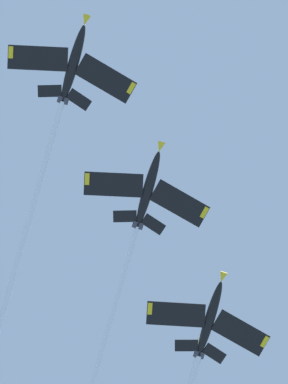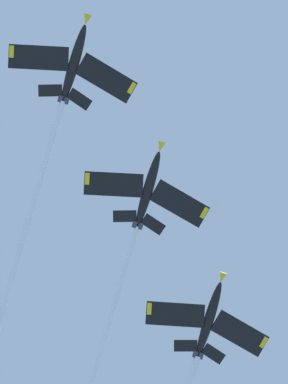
% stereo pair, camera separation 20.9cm
% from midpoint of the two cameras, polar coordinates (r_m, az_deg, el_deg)
% --- Properties ---
extents(jet_second, '(54.70, 23.23, 16.26)m').
position_cam_midpoint_polar(jet_second, '(115.79, -7.01, 3.53)').
color(jet_second, black).
extents(jet_third, '(45.89, 20.72, 14.66)m').
position_cam_midpoint_polar(jet_third, '(116.40, -0.56, -2.98)').
color(jet_third, black).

